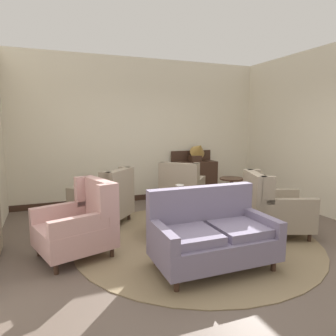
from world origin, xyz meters
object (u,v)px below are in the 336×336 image
object	(u,v)px
armchair_near_window	(80,224)
coffee_table	(177,213)
sideboard	(194,177)
armchair_foreground_right	(105,200)
porcelain_vase	(180,198)
gramophone	(198,151)
armchair_near_sideboard	(273,209)
armchair_far_left	(182,190)
side_table	(231,192)
settee	(212,235)

from	to	relation	value
armchair_near_window	coffee_table	bearing A→B (deg)	79.49
sideboard	armchair_near_window	bearing A→B (deg)	-140.24
coffee_table	armchair_foreground_right	xyz separation A→B (m)	(-0.90, 1.03, 0.04)
porcelain_vase	gramophone	world-z (taller)	gramophone
coffee_table	porcelain_vase	size ratio (longest dim) A/B	2.57
armchair_near_sideboard	gramophone	world-z (taller)	gramophone
armchair_near_window	armchair_far_left	distance (m)	2.48
armchair_near_window	armchair_foreground_right	xyz separation A→B (m)	(0.54, 1.20, -0.00)
armchair_far_left	side_table	bearing A→B (deg)	-167.95
armchair_near_sideboard	armchair_foreground_right	world-z (taller)	armchair_near_sideboard
armchair_near_window	armchair_near_sideboard	distance (m)	2.85
porcelain_vase	sideboard	xyz separation A→B (m)	(1.30, 2.12, -0.11)
sideboard	porcelain_vase	bearing A→B (deg)	-121.38
porcelain_vase	side_table	size ratio (longest dim) A/B	0.51
coffee_table	side_table	xyz separation A→B (m)	(1.47, 0.77, 0.04)
armchair_near_sideboard	sideboard	world-z (taller)	sideboard
coffee_table	armchair_foreground_right	size ratio (longest dim) A/B	0.77
armchair_near_sideboard	gramophone	size ratio (longest dim) A/B	2.10
side_table	porcelain_vase	bearing A→B (deg)	-152.00
armchair_far_left	porcelain_vase	bearing A→B (deg)	103.66
gramophone	side_table	bearing A→B (deg)	-87.01
armchair_foreground_right	side_table	world-z (taller)	armchair_foreground_right
porcelain_vase	settee	size ratio (longest dim) A/B	0.24
armchair_far_left	armchair_foreground_right	world-z (taller)	armchair_far_left
settee	armchair_near_sideboard	bearing A→B (deg)	23.08
armchair_foreground_right	gramophone	size ratio (longest dim) A/B	2.21
porcelain_vase	coffee_table	bearing A→B (deg)	-159.57
settee	sideboard	bearing A→B (deg)	67.41
side_table	sideboard	size ratio (longest dim) A/B	0.63
armchair_foreground_right	settee	bearing A→B (deg)	65.18
armchair_near_sideboard	armchair_foreground_right	xyz separation A→B (m)	(-2.30, 1.53, -0.01)
gramophone	coffee_table	bearing A→B (deg)	-124.25
coffee_table	armchair_foreground_right	distance (m)	1.37
armchair_near_sideboard	armchair_near_window	bearing A→B (deg)	103.59
porcelain_vase	sideboard	size ratio (longest dim) A/B	0.32
armchair_near_sideboard	settee	bearing A→B (deg)	132.97
armchair_near_window	armchair_far_left	xyz separation A→B (m)	(2.06, 1.38, 0.01)
porcelain_vase	armchair_near_window	distance (m)	1.52
armchair_near_window	armchair_far_left	size ratio (longest dim) A/B	0.98
porcelain_vase	armchair_far_left	xyz separation A→B (m)	(0.56, 1.18, -0.17)
gramophone	armchair_foreground_right	bearing A→B (deg)	-156.02
porcelain_vase	gramophone	bearing A→B (deg)	56.52
porcelain_vase	armchair_near_window	bearing A→B (deg)	-172.54
settee	gramophone	xyz separation A→B (m)	(1.41, 3.14, 0.72)
coffee_table	side_table	world-z (taller)	side_table
coffee_table	settee	size ratio (longest dim) A/B	0.63
armchair_near_sideboard	armchair_far_left	bearing A→B (deg)	44.62
settee	gramophone	bearing A→B (deg)	66.07
armchair_near_sideboard	sideboard	distance (m)	2.64
armchair_near_window	armchair_near_sideboard	xyz separation A→B (m)	(2.83, -0.32, 0.00)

